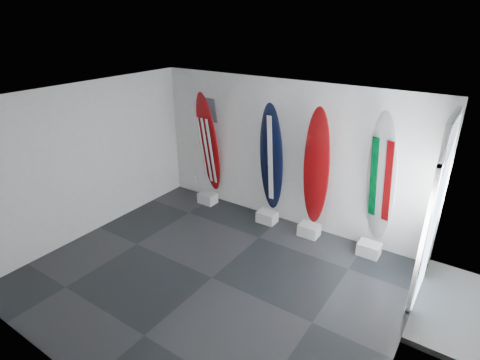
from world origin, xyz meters
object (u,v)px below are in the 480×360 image
Objects in this scene: surfboard_usa at (208,144)px; surfboard_italy at (381,180)px; surfboard_navy at (271,159)px; surfboard_swiss at (316,168)px.

surfboard_usa is 3.82m from surfboard_italy.
surfboard_navy is (1.63, 0.00, -0.02)m from surfboard_usa.
surfboard_usa is 0.96× the size of surfboard_italy.
surfboard_swiss is at bearing 3.41° from surfboard_usa.
surfboard_usa is 1.03× the size of surfboard_navy.
surfboard_usa is 1.01× the size of surfboard_swiss.
surfboard_swiss is (2.61, 0.00, -0.00)m from surfboard_usa.
surfboard_navy is 2.19m from surfboard_italy.
surfboard_swiss is at bearing -162.90° from surfboard_italy.
surfboard_usa is at bearing -179.62° from surfboard_navy.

